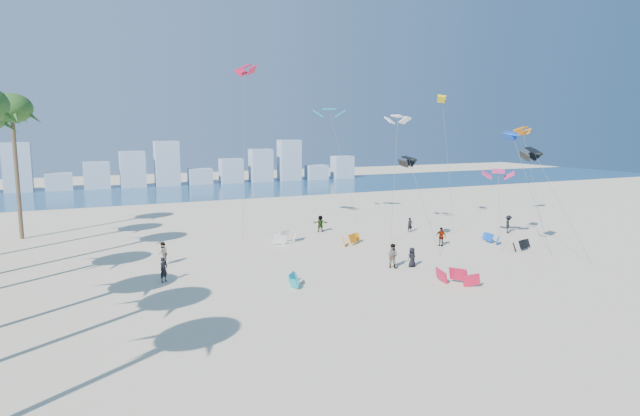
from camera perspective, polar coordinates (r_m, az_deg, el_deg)
name	(u,v)px	position (r m, az deg, el deg)	size (l,w,h in m)	color
ground	(395,338)	(29.18, 7.97, -13.43)	(220.00, 220.00, 0.00)	beige
ocean	(169,191)	(96.48, -15.67, 1.70)	(220.00, 220.00, 0.00)	navy
kitesurfer_near	(164,270)	(40.03, -16.18, -6.27)	(0.65, 0.43, 1.78)	black
kitesurfer_mid	(392,256)	(42.63, 7.65, -5.01)	(0.94, 0.73, 1.93)	gray
kitesurfers_far	(378,233)	(51.83, 6.13, -2.65)	(35.73, 17.02, 1.88)	black
grounded_kites	(388,249)	(47.13, 7.18, -4.30)	(24.68, 21.12, 1.10)	#0E98AA
flying_kites	(417,122)	(55.22, 10.21, 8.94)	(35.00, 29.39, 17.46)	black
distant_skyline	(153,170)	(105.88, -17.23, 3.89)	(85.00, 3.00, 8.40)	#9EADBF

